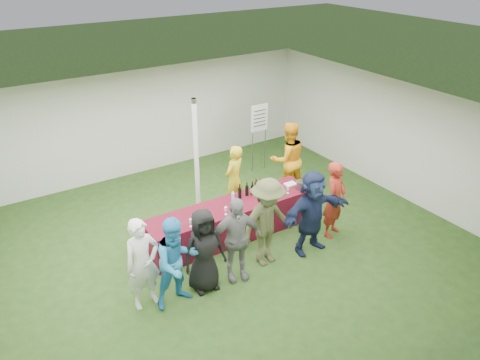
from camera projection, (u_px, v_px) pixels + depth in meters
ground at (205, 249)px, 9.30m from camera, size 60.00×60.00×0.00m
tent at (197, 160)px, 9.83m from camera, size 10.00×10.00×10.00m
serving_table at (232, 220)px, 9.54m from camera, size 3.60×0.80×0.75m
wine_bottles at (251, 189)px, 9.70m from camera, size 0.57×0.12×0.32m
wine_glasses at (217, 212)px, 8.90m from camera, size 2.65×0.12×0.16m
water_bottle at (233, 197)px, 9.43m from camera, size 0.07×0.07×0.23m
bar_towel at (290, 184)px, 10.13m from camera, size 0.25×0.18×0.03m
dump_bucket at (301, 185)px, 9.93m from camera, size 0.22×0.22×0.18m
wine_list_sign at (259, 123)px, 11.95m from camera, size 0.50×0.03×1.80m
staff_pourer at (234, 180)px, 10.24m from camera, size 0.69×0.59×1.60m
staff_back at (288, 159)px, 10.95m from camera, size 1.00×0.85×1.81m
customer_0 at (143, 264)px, 7.55m from camera, size 0.62×0.44×1.63m
customer_1 at (177, 262)px, 7.59m from camera, size 0.82×0.66×1.63m
customer_2 at (204, 251)px, 7.93m from camera, size 0.79×0.54×1.56m
customer_3 at (236, 240)px, 8.16m from camera, size 1.02×0.60×1.63m
customer_4 at (267, 222)px, 8.54m from camera, size 1.19×0.75×1.75m
customer_5 at (312, 212)px, 8.91m from camera, size 1.60×0.55×1.71m
customer_6 at (335, 199)px, 9.42m from camera, size 0.70×0.60×1.63m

